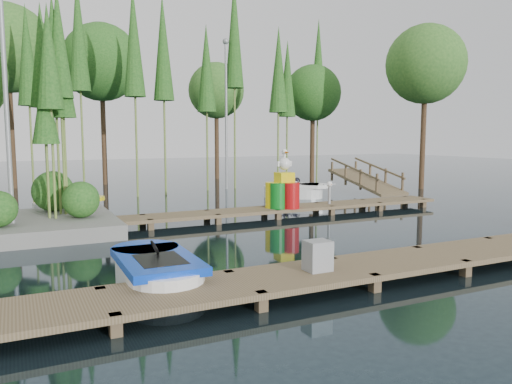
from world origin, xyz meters
name	(u,v)px	position (x,y,z in m)	size (l,w,h in m)	color
ground_plane	(247,237)	(0.00, 0.00, 0.00)	(90.00, 90.00, 0.00)	#1B2B33
near_dock	(352,269)	(0.00, -4.50, 0.23)	(18.00, 1.50, 0.50)	brown
far_dock	(242,212)	(1.00, 2.50, 0.23)	(15.00, 1.20, 0.50)	brown
tree_screen	(97,52)	(-2.04, 10.60, 6.12)	(34.42, 18.53, 10.31)	#452F1D
lamp_island	(4,70)	(-5.50, 2.50, 4.26)	(0.30, 0.30, 7.25)	gray
lamp_rear	(226,102)	(4.00, 11.00, 4.26)	(0.30, 0.30, 7.25)	gray
ramp	(366,181)	(9.00, 6.50, 0.59)	(1.50, 3.94, 1.49)	brown
boat_blue	(157,273)	(-3.28, -3.34, 0.26)	(1.27, 2.74, 0.92)	white
boat_yellow_far	(67,206)	(-3.83, 6.31, 0.25)	(2.53, 1.47, 1.19)	white
boat_white_far	(294,191)	(5.28, 6.61, 0.30)	(3.00, 2.66, 1.32)	white
utility_cabinet	(318,256)	(-0.75, -4.50, 0.56)	(0.43, 0.36, 0.53)	gray
yellow_barrel	(274,195)	(2.11, 2.50, 0.72)	(0.56, 0.56, 0.83)	yellow
drum_cluster	(286,191)	(2.47, 2.35, 0.86)	(1.10, 1.01, 1.90)	#0C731B
seagull_post	(329,189)	(4.27, 2.50, 0.82)	(0.48, 0.26, 0.77)	gray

